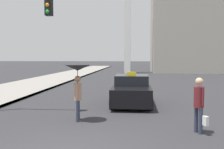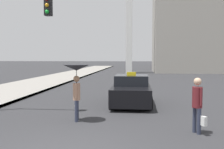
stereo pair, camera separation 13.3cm
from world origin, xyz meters
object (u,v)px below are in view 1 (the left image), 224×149
at_px(taxi, 132,91).
at_px(pedestrian_with_umbrella, 78,76).
at_px(pedestrian_man, 199,102).
at_px(traffic_light, 10,27).

xyz_separation_m(taxi, pedestrian_with_umbrella, (-1.88, -3.58, 0.95)).
relative_size(pedestrian_with_umbrella, pedestrian_man, 1.21).
bearing_deg(pedestrian_man, pedestrian_with_umbrella, -129.65).
height_order(taxi, pedestrian_man, pedestrian_man).
height_order(pedestrian_with_umbrella, traffic_light, traffic_light).
bearing_deg(pedestrian_with_umbrella, pedestrian_man, -113.13).
height_order(taxi, pedestrian_with_umbrella, pedestrian_with_umbrella).
bearing_deg(taxi, pedestrian_with_umbrella, 62.24).
bearing_deg(traffic_light, pedestrian_with_umbrella, -22.42).
distance_m(taxi, traffic_light, 6.20).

